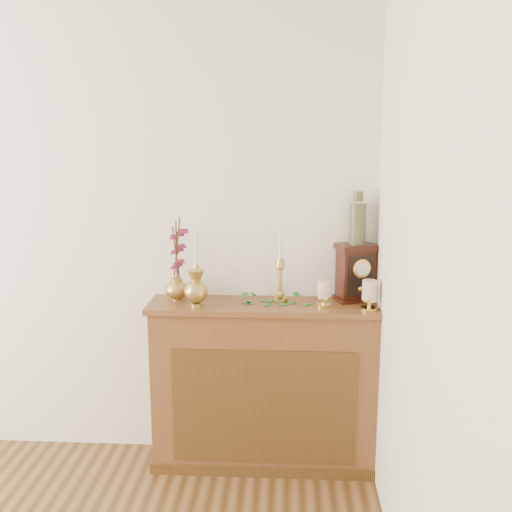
# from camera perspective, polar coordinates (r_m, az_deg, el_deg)

# --- Properties ---
(console_shelf) EXTENTS (1.24, 0.34, 0.93)m
(console_shelf) POSITION_cam_1_polar(r_m,az_deg,el_deg) (3.37, 0.78, -12.60)
(console_shelf) COLOR brown
(console_shelf) RESTS_ON ground
(candlestick_left) EXTENTS (0.07, 0.07, 0.41)m
(candlestick_left) POSITION_cam_1_polar(r_m,az_deg,el_deg) (3.23, -5.71, -1.94)
(candlestick_left) COLOR tan
(candlestick_left) RESTS_ON console_shelf
(candlestick_center) EXTENTS (0.08, 0.08, 0.49)m
(candlestick_center) POSITION_cam_1_polar(r_m,az_deg,el_deg) (3.19, 2.33, -1.59)
(candlestick_center) COLOR tan
(candlestick_center) RESTS_ON console_shelf
(bud_vase) EXTENTS (0.12, 0.12, 0.20)m
(bud_vase) POSITION_cam_1_polar(r_m,az_deg,el_deg) (3.12, -5.72, -3.14)
(bud_vase) COLOR tan
(bud_vase) RESTS_ON console_shelf
(ginger_jar) EXTENTS (0.19, 0.20, 0.46)m
(ginger_jar) POSITION_cam_1_polar(r_m,az_deg,el_deg) (3.27, -7.40, -0.54)
(ginger_jar) COLOR tan
(ginger_jar) RESTS_ON console_shelf
(pillar_candle_left) EXTENTS (0.08, 0.08, 0.15)m
(pillar_candle_left) POSITION_cam_1_polar(r_m,az_deg,el_deg) (3.13, 6.49, -3.43)
(pillar_candle_left) COLOR #DDC54D
(pillar_candle_left) RESTS_ON console_shelf
(pillar_candle_right) EXTENTS (0.09, 0.09, 0.17)m
(pillar_candle_right) POSITION_cam_1_polar(r_m,az_deg,el_deg) (3.10, 10.76, -3.55)
(pillar_candle_right) COLOR #DDC54D
(pillar_candle_right) RESTS_ON console_shelf
(ivy_garland) EXTENTS (0.35, 0.14, 0.07)m
(ivy_garland) POSITION_cam_1_polar(r_m,az_deg,el_deg) (3.19, 2.10, -4.34)
(ivy_garland) COLOR #2C6C29
(ivy_garland) RESTS_ON console_shelf
(mantel_clock) EXTENTS (0.24, 0.20, 0.31)m
(mantel_clock) POSITION_cam_1_polar(r_m,az_deg,el_deg) (3.26, 9.51, -1.60)
(mantel_clock) COLOR black
(mantel_clock) RESTS_ON console_shelf
(ceramic_vase) EXTENTS (0.09, 0.09, 0.28)m
(ceramic_vase) POSITION_cam_1_polar(r_m,az_deg,el_deg) (3.21, 9.65, 3.35)
(ceramic_vase) COLOR #1C382C
(ceramic_vase) RESTS_ON mantel_clock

